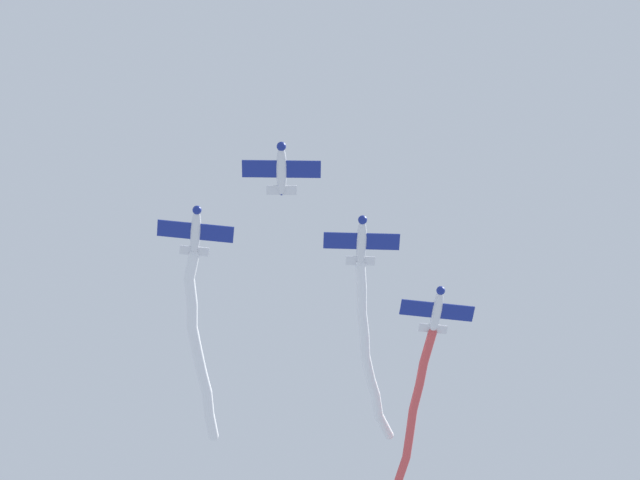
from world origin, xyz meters
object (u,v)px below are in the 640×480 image
Objects in this scene: airplane_lead at (281,169)px; airplane_right_wing at (196,231)px; airplane_slot at (437,310)px; airplane_left_wing at (361,241)px.

airplane_right_wing reaches higher than airplane_lead.
airplane_right_wing is 22.40m from airplane_slot.
airplane_left_wing is at bearing -51.71° from airplane_slot.
airplane_lead is 1.00× the size of airplane_right_wing.
airplane_lead is at bearing 44.87° from airplane_right_wing.
airplane_lead is 9.62m from airplane_right_wing.
airplane_right_wing reaches higher than airplane_left_wing.
airplane_slot is at bearing 134.50° from airplane_lead.
airplane_lead is at bearing -46.40° from airplane_left_wing.
airplane_right_wing is (-4.62, -8.43, 0.30)m from airplane_lead.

